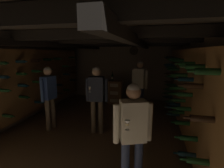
# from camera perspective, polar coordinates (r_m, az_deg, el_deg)

# --- Properties ---
(ground_plane) EXTENTS (8.40, 8.40, 0.00)m
(ground_plane) POSITION_cam_1_polar(r_m,az_deg,el_deg) (4.63, -4.53, -14.71)
(ground_plane) COLOR #8C7051
(room_shell) EXTENTS (4.72, 6.52, 2.41)m
(room_shell) POSITION_cam_1_polar(r_m,az_deg,el_deg) (4.48, -3.69, 3.41)
(room_shell) COLOR gray
(room_shell) RESTS_ON ground_plane
(wine_crate_stack) EXTENTS (0.52, 0.35, 0.90)m
(wine_crate_stack) POSITION_cam_1_polar(r_m,az_deg,el_deg) (6.60, 1.00, -2.72)
(wine_crate_stack) COLOR brown
(wine_crate_stack) RESTS_ON ground_plane
(display_bottle) EXTENTS (0.08, 0.08, 0.35)m
(display_bottle) POSITION_cam_1_polar(r_m,az_deg,el_deg) (6.54, 0.12, 2.39)
(display_bottle) COLOR #143819
(display_bottle) RESTS_ON wine_crate_stack
(person_host_center) EXTENTS (0.54, 0.35, 1.65)m
(person_host_center) POSITION_cam_1_polar(r_m,az_deg,el_deg) (4.11, -5.14, -3.30)
(person_host_center) COLOR brown
(person_host_center) RESTS_ON ground_plane
(person_guest_near_right) EXTENTS (0.51, 0.41, 1.59)m
(person_guest_near_right) POSITION_cam_1_polar(r_m,az_deg,el_deg) (2.41, 6.90, -14.81)
(person_guest_near_right) COLOR #232D4C
(person_guest_near_right) RESTS_ON ground_plane
(person_guest_far_right) EXTENTS (0.51, 0.32, 1.71)m
(person_guest_far_right) POSITION_cam_1_polar(r_m,az_deg,el_deg) (5.49, 9.22, 0.67)
(person_guest_far_right) COLOR #232D4C
(person_guest_far_right) RESTS_ON ground_plane
(person_guest_mid_left) EXTENTS (0.33, 0.53, 1.63)m
(person_guest_mid_left) POSITION_cam_1_polar(r_m,az_deg,el_deg) (4.59, -20.23, -2.62)
(person_guest_mid_left) COLOR brown
(person_guest_mid_left) RESTS_ON ground_plane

